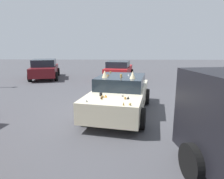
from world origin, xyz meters
name	(u,v)px	position (x,y,z in m)	size (l,w,h in m)	color
ground_plane	(120,112)	(0.00, 0.00, 0.00)	(60.00, 60.00, 0.00)	#47474C
art_car_decorated	(120,94)	(0.04, -0.01, 0.72)	(4.62, 2.70, 1.65)	beige
parked_sedan_behind_right	(119,70)	(7.76, 0.00, 0.71)	(4.17, 2.43, 1.40)	red
parked_sedan_far_right	(45,69)	(7.95, 5.80, 0.75)	(4.48, 2.77, 1.49)	#5B1419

